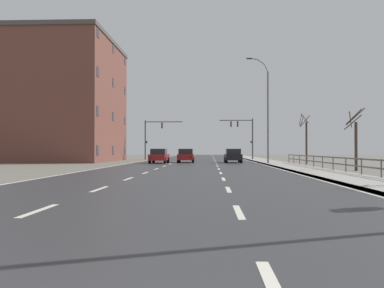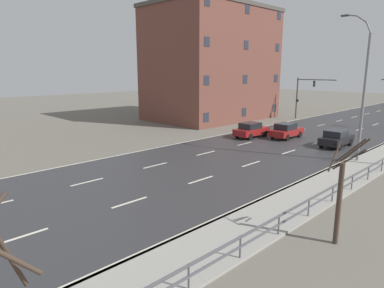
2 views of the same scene
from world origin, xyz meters
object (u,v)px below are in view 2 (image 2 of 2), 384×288
at_px(car_distant, 336,138).
at_px(traffic_signal_left, 304,92).
at_px(street_lamp_midground, 363,91).
at_px(car_near_right, 286,131).
at_px(car_mid_centre, 251,130).
at_px(brick_building, 212,64).

bearing_deg(car_distant, traffic_signal_left, 125.68).
distance_m(street_lamp_midground, car_near_right, 10.58).
relative_size(street_lamp_midground, car_mid_centre, 2.64).
distance_m(car_distant, brick_building, 22.78).
relative_size(car_distant, brick_building, 0.24).
relative_size(street_lamp_midground, car_distant, 2.63).
xyz_separation_m(street_lamp_midground, brick_building, (-24.12, 9.87, 2.38)).
distance_m(traffic_signal_left, car_distant, 18.59).
xyz_separation_m(car_mid_centre, brick_building, (-12.82, 7.78, 6.94)).
distance_m(street_lamp_midground, brick_building, 26.17).
xyz_separation_m(street_lamp_midground, car_mid_centre, (-11.30, 2.09, -4.56)).
distance_m(street_lamp_midground, car_mid_centre, 12.36).
distance_m(car_mid_centre, car_distant, 8.30).
bearing_deg(car_near_right, street_lamp_midground, -27.49).
bearing_deg(car_mid_centre, car_distant, 14.77).
bearing_deg(car_near_right, car_mid_centre, -141.91).
height_order(street_lamp_midground, brick_building, brick_building).
height_order(traffic_signal_left, car_distant, traffic_signal_left).
height_order(car_distant, car_near_right, same).
height_order(car_mid_centre, car_distant, same).
xyz_separation_m(street_lamp_midground, car_near_right, (-8.51, 4.32, -4.56)).
distance_m(car_distant, car_near_right, 5.30).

